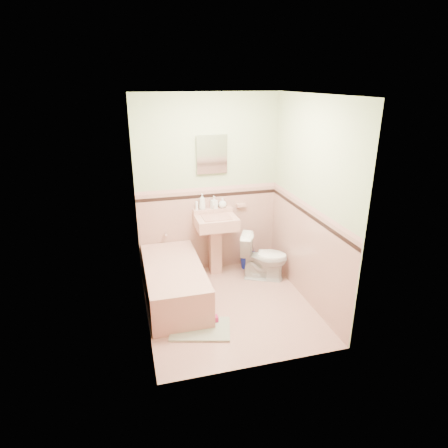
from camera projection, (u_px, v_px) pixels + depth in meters
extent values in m
plane|color=tan|center=(229.00, 306.00, 4.77)|extent=(2.20, 2.20, 0.00)
plane|color=white|center=(230.00, 94.00, 3.89)|extent=(2.20, 2.20, 0.00)
plane|color=beige|center=(208.00, 186.00, 5.33)|extent=(2.50, 0.00, 2.50)
plane|color=beige|center=(264.00, 250.00, 3.34)|extent=(2.50, 0.00, 2.50)
plane|color=beige|center=(140.00, 219.00, 4.09)|extent=(0.00, 2.50, 2.50)
plane|color=beige|center=(310.00, 204.00, 4.58)|extent=(0.00, 2.50, 2.50)
plane|color=tan|center=(209.00, 230.00, 5.55)|extent=(2.00, 0.00, 2.00)
plane|color=tan|center=(261.00, 313.00, 3.58)|extent=(2.00, 0.00, 2.00)
plane|color=tan|center=(145.00, 273.00, 4.32)|extent=(0.00, 2.20, 2.20)
plane|color=tan|center=(305.00, 253.00, 4.80)|extent=(0.00, 2.20, 2.20)
plane|color=black|center=(209.00, 196.00, 5.36)|extent=(2.00, 0.00, 2.00)
plane|color=black|center=(263.00, 262.00, 3.40)|extent=(2.00, 0.00, 2.00)
plane|color=black|center=(142.00, 230.00, 4.14)|extent=(0.00, 2.20, 2.20)
plane|color=black|center=(308.00, 214.00, 4.62)|extent=(0.00, 2.20, 2.20)
plane|color=tan|center=(208.00, 189.00, 5.32)|extent=(2.00, 0.00, 2.00)
plane|color=tan|center=(263.00, 252.00, 3.37)|extent=(2.00, 0.00, 2.00)
plane|color=tan|center=(142.00, 221.00, 4.10)|extent=(0.00, 2.20, 2.20)
plane|color=tan|center=(309.00, 206.00, 4.58)|extent=(0.00, 2.20, 2.20)
cube|color=tan|center=(174.00, 284.00, 4.84)|extent=(0.70, 1.50, 0.45)
cylinder|color=silver|center=(166.00, 233.00, 5.35)|extent=(0.04, 0.12, 0.04)
cylinder|color=silver|center=(214.00, 209.00, 5.35)|extent=(0.02, 0.02, 0.10)
cube|color=white|center=(212.00, 154.00, 5.15)|extent=(0.39, 0.04, 0.48)
cube|color=tan|center=(241.00, 205.00, 5.51)|extent=(0.13, 0.08, 0.04)
imported|color=#B2B2B2|center=(202.00, 202.00, 5.32)|extent=(0.10, 0.10, 0.23)
imported|color=#B2B2B2|center=(214.00, 202.00, 5.37)|extent=(0.10, 0.10, 0.18)
imported|color=#B2B2B2|center=(222.00, 203.00, 5.40)|extent=(0.13, 0.13, 0.14)
cylinder|color=white|center=(197.00, 206.00, 5.32)|extent=(0.04, 0.04, 0.12)
imported|color=white|center=(264.00, 257.00, 5.34)|extent=(0.73, 0.60, 0.65)
cube|color=gray|center=(200.00, 329.00, 4.31)|extent=(0.75, 0.60, 0.03)
cube|color=#BF1E59|center=(211.00, 319.00, 4.41)|extent=(0.16, 0.08, 0.06)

